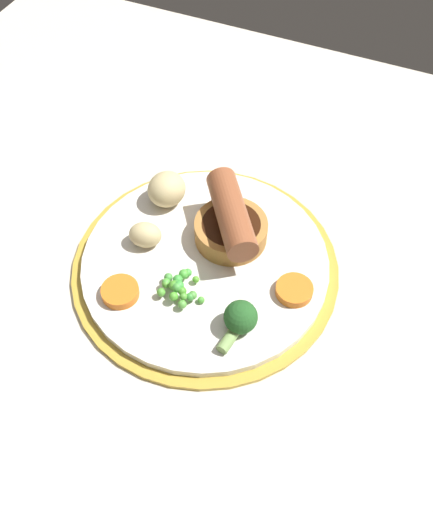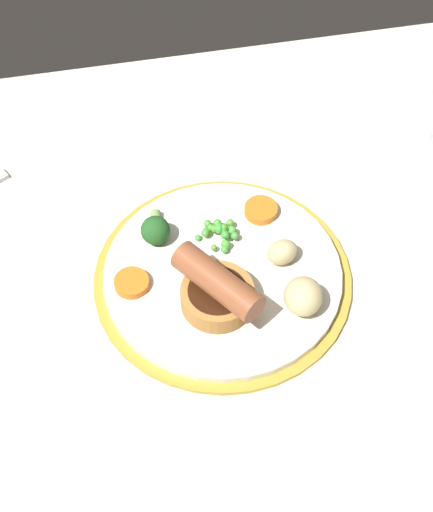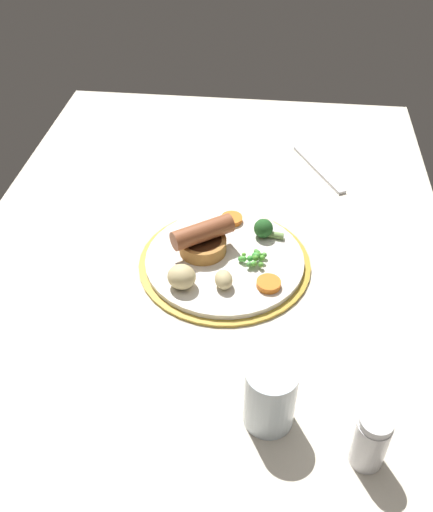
% 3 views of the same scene
% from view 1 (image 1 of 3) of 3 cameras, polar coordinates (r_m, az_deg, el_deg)
% --- Properties ---
extents(dining_table, '(1.10, 0.80, 0.03)m').
position_cam_1_polar(dining_table, '(0.61, 4.45, -1.42)').
color(dining_table, beige).
rests_on(dining_table, ground).
extents(dinner_plate, '(0.28, 0.28, 0.01)m').
position_cam_1_polar(dinner_plate, '(0.59, -1.12, -0.82)').
color(dinner_plate, '#B79333').
rests_on(dinner_plate, dining_table).
extents(sausage_pudding, '(0.08, 0.10, 0.05)m').
position_cam_1_polar(sausage_pudding, '(0.58, 1.48, 3.27)').
color(sausage_pudding, '#AD7538').
rests_on(sausage_pudding, dinner_plate).
extents(pea_pile, '(0.05, 0.05, 0.02)m').
position_cam_1_polar(pea_pile, '(0.55, -3.80, -3.08)').
color(pea_pile, '#48962C').
rests_on(pea_pile, dinner_plate).
extents(broccoli_floret_near, '(0.03, 0.05, 0.03)m').
position_cam_1_polar(broccoli_floret_near, '(0.53, 2.33, -6.31)').
color(broccoli_floret_near, '#235623').
rests_on(broccoli_floret_near, dinner_plate).
extents(potato_chunk_0, '(0.05, 0.05, 0.04)m').
position_cam_1_polar(potato_chunk_0, '(0.62, -5.00, 6.67)').
color(potato_chunk_0, '#CCB77F').
rests_on(potato_chunk_0, dinner_plate).
extents(potato_chunk_1, '(0.04, 0.04, 0.03)m').
position_cam_1_polar(potato_chunk_1, '(0.59, -7.13, 2.12)').
color(potato_chunk_1, '#CCB77F').
rests_on(potato_chunk_1, dinner_plate).
extents(carrot_slice_1, '(0.04, 0.04, 0.01)m').
position_cam_1_polar(carrot_slice_1, '(0.56, 7.78, -3.40)').
color(carrot_slice_1, orange).
rests_on(carrot_slice_1, dinner_plate).
extents(carrot_slice_2, '(0.05, 0.05, 0.01)m').
position_cam_1_polar(carrot_slice_2, '(0.56, -9.61, -3.54)').
color(carrot_slice_2, orange).
rests_on(carrot_slice_2, dinner_plate).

